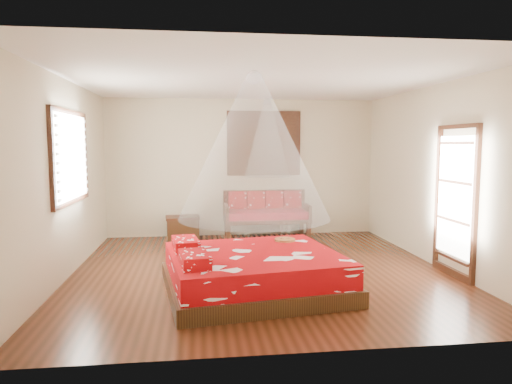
# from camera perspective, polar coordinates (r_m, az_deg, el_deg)

# --- Properties ---
(room) EXTENTS (5.54, 5.54, 2.84)m
(room) POSITION_cam_1_polar(r_m,az_deg,el_deg) (6.70, 0.51, 1.86)
(room) COLOR #33170B
(room) RESTS_ON ground
(bed) EXTENTS (2.46, 2.29, 0.65)m
(bed) POSITION_cam_1_polar(r_m,az_deg,el_deg) (5.94, -0.42, -9.93)
(bed) COLOR black
(bed) RESTS_ON floor
(daybed) EXTENTS (1.69, 0.75, 0.94)m
(daybed) POSITION_cam_1_polar(r_m,az_deg,el_deg) (9.20, 1.26, -2.53)
(daybed) COLOR black
(daybed) RESTS_ON floor
(storage_chest) EXTENTS (0.70, 0.54, 0.46)m
(storage_chest) POSITION_cam_1_polar(r_m,az_deg,el_deg) (9.23, -9.15, -4.39)
(storage_chest) COLOR black
(storage_chest) RESTS_ON floor
(shutter_panel) EXTENTS (1.52, 0.06, 1.32)m
(shutter_panel) POSITION_cam_1_polar(r_m,az_deg,el_deg) (9.43, 0.98, 6.10)
(shutter_panel) COLOR black
(shutter_panel) RESTS_ON wall_back
(window_left) EXTENTS (0.10, 1.74, 1.34)m
(window_left) POSITION_cam_1_polar(r_m,az_deg,el_deg) (7.06, -22.13, 4.07)
(window_left) COLOR black
(window_left) RESTS_ON wall_left
(glazed_door) EXTENTS (0.08, 1.02, 2.16)m
(glazed_door) POSITION_cam_1_polar(r_m,az_deg,el_deg) (7.06, 23.62, -1.13)
(glazed_door) COLOR black
(glazed_door) RESTS_ON floor
(wine_tray) EXTENTS (0.30, 0.30, 0.24)m
(wine_tray) POSITION_cam_1_polar(r_m,az_deg,el_deg) (6.60, 3.63, -5.55)
(wine_tray) COLOR brown
(wine_tray) RESTS_ON bed
(mosquito_net_main) EXTENTS (1.92, 1.92, 1.80)m
(mosquito_net_main) POSITION_cam_1_polar(r_m,az_deg,el_deg) (5.72, -0.23, 5.66)
(mosquito_net_main) COLOR white
(mosquito_net_main) RESTS_ON ceiling
(mosquito_net_daybed) EXTENTS (0.90, 0.90, 1.50)m
(mosquito_net_daybed) POSITION_cam_1_polar(r_m,az_deg,el_deg) (8.97, 1.40, 6.74)
(mosquito_net_daybed) COLOR white
(mosquito_net_daybed) RESTS_ON ceiling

